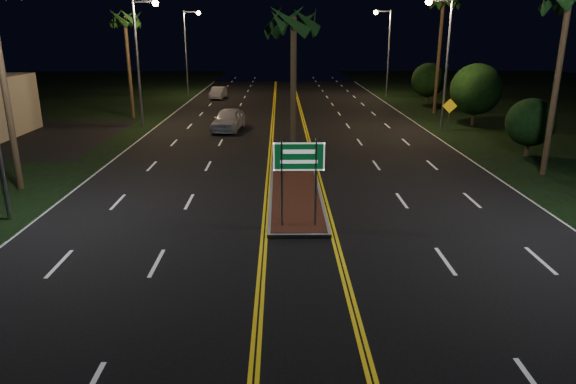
{
  "coord_description": "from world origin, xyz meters",
  "views": [
    {
      "loc": [
        -0.65,
        -14.56,
        6.86
      ],
      "look_at": [
        -0.4,
        1.24,
        1.9
      ],
      "focal_mm": 32.0,
      "sensor_mm": 36.0,
      "label": 1
    }
  ],
  "objects_px": {
    "median_island": "(295,192)",
    "palm_median": "(294,22)",
    "warning_sign": "(449,111)",
    "shrub_near": "(531,122)",
    "car_far": "(218,92)",
    "shrub_mid": "(476,89)",
    "streetlight_left_mid": "(142,49)",
    "palm_right_far": "(443,2)",
    "car_near": "(228,118)",
    "highway_sign": "(299,165)",
    "streetlight_left_far": "(189,43)",
    "streetlight_right_far": "(386,43)",
    "palm_right_near": "(569,0)",
    "palm_left_far": "(125,19)",
    "shrub_far": "(428,80)",
    "streetlight_right_mid": "(443,49)"
  },
  "relations": [
    {
      "from": "median_island",
      "to": "streetlight_right_mid",
      "type": "distance_m",
      "value": 19.2
    },
    {
      "from": "warning_sign",
      "to": "car_far",
      "type": "bearing_deg",
      "value": 141.6
    },
    {
      "from": "median_island",
      "to": "shrub_near",
      "type": "xyz_separation_m",
      "value": [
        13.5,
        7.0,
        1.86
      ]
    },
    {
      "from": "streetlight_right_far",
      "to": "car_far",
      "type": "xyz_separation_m",
      "value": [
        -17.84,
        -1.29,
        -4.94
      ]
    },
    {
      "from": "warning_sign",
      "to": "median_island",
      "type": "bearing_deg",
      "value": -120.06
    },
    {
      "from": "streetlight_left_far",
      "to": "car_near",
      "type": "xyz_separation_m",
      "value": [
        6.23,
        -21.63,
        -4.75
      ]
    },
    {
      "from": "streetlight_left_far",
      "to": "highway_sign",
      "type": "bearing_deg",
      "value": -75.56
    },
    {
      "from": "palm_right_far",
      "to": "car_near",
      "type": "xyz_separation_m",
      "value": [
        -17.18,
        -7.63,
        -8.23
      ]
    },
    {
      "from": "median_island",
      "to": "palm_median",
      "type": "bearing_deg",
      "value": 90.0
    },
    {
      "from": "highway_sign",
      "to": "streetlight_left_far",
      "type": "bearing_deg",
      "value": 104.44
    },
    {
      "from": "streetlight_left_mid",
      "to": "palm_right_near",
      "type": "bearing_deg",
      "value": -31.2
    },
    {
      "from": "shrub_near",
      "to": "shrub_far",
      "type": "xyz_separation_m",
      "value": [
        0.3,
        22.0,
        0.39
      ]
    },
    {
      "from": "streetlight_right_far",
      "to": "palm_right_far",
      "type": "xyz_separation_m",
      "value": [
        2.19,
        -12.0,
        3.49
      ]
    },
    {
      "from": "palm_right_far",
      "to": "car_far",
      "type": "xyz_separation_m",
      "value": [
        -20.03,
        10.71,
        -8.43
      ]
    },
    {
      "from": "palm_left_far",
      "to": "shrub_far",
      "type": "height_order",
      "value": "palm_left_far"
    },
    {
      "from": "streetlight_left_far",
      "to": "palm_right_far",
      "type": "bearing_deg",
      "value": -30.88
    },
    {
      "from": "palm_right_far",
      "to": "shrub_far",
      "type": "bearing_deg",
      "value": 80.54
    },
    {
      "from": "shrub_near",
      "to": "shrub_far",
      "type": "relative_size",
      "value": 0.83
    },
    {
      "from": "streetlight_left_mid",
      "to": "highway_sign",
      "type": "bearing_deg",
      "value": -63.41
    },
    {
      "from": "palm_right_near",
      "to": "shrub_far",
      "type": "xyz_separation_m",
      "value": [
        1.3,
        26.0,
        -5.88
      ]
    },
    {
      "from": "highway_sign",
      "to": "palm_median",
      "type": "bearing_deg",
      "value": 90.0
    },
    {
      "from": "streetlight_right_mid",
      "to": "shrub_mid",
      "type": "height_order",
      "value": "streetlight_right_mid"
    },
    {
      "from": "streetlight_right_mid",
      "to": "palm_right_far",
      "type": "bearing_deg",
      "value": 74.71
    },
    {
      "from": "streetlight_right_far",
      "to": "palm_right_far",
      "type": "bearing_deg",
      "value": -79.67
    },
    {
      "from": "streetlight_left_far",
      "to": "car_near",
      "type": "relative_size",
      "value": 1.65
    },
    {
      "from": "streetlight_left_far",
      "to": "shrub_mid",
      "type": "bearing_deg",
      "value": -39.1
    },
    {
      "from": "streetlight_right_mid",
      "to": "palm_right_far",
      "type": "height_order",
      "value": "palm_right_far"
    },
    {
      "from": "warning_sign",
      "to": "shrub_near",
      "type": "bearing_deg",
      "value": -63.85
    },
    {
      "from": "shrub_mid",
      "to": "streetlight_left_mid",
      "type": "bearing_deg",
      "value": 180.0
    },
    {
      "from": "car_near",
      "to": "streetlight_left_mid",
      "type": "bearing_deg",
      "value": 173.0
    },
    {
      "from": "palm_left_far",
      "to": "warning_sign",
      "type": "relative_size",
      "value": 3.68
    },
    {
      "from": "palm_right_near",
      "to": "car_far",
      "type": "xyz_separation_m",
      "value": [
        -19.73,
        30.71,
        -7.5
      ]
    },
    {
      "from": "car_far",
      "to": "warning_sign",
      "type": "xyz_separation_m",
      "value": [
        18.43,
        -19.56,
        0.83
      ]
    },
    {
      "from": "streetlight_left_mid",
      "to": "car_far",
      "type": "relative_size",
      "value": 2.11
    },
    {
      "from": "palm_right_far",
      "to": "streetlight_left_mid",
      "type": "bearing_deg",
      "value": -165.63
    },
    {
      "from": "highway_sign",
      "to": "streetlight_left_mid",
      "type": "height_order",
      "value": "streetlight_left_mid"
    },
    {
      "from": "streetlight_left_far",
      "to": "streetlight_right_mid",
      "type": "relative_size",
      "value": 1.0
    },
    {
      "from": "highway_sign",
      "to": "palm_right_far",
      "type": "xyz_separation_m",
      "value": [
        12.8,
        27.2,
        6.74
      ]
    },
    {
      "from": "highway_sign",
      "to": "palm_right_far",
      "type": "height_order",
      "value": "palm_right_far"
    },
    {
      "from": "streetlight_left_mid",
      "to": "palm_left_far",
      "type": "relative_size",
      "value": 1.02
    },
    {
      "from": "median_island",
      "to": "highway_sign",
      "type": "relative_size",
      "value": 3.2
    },
    {
      "from": "median_island",
      "to": "car_far",
      "type": "height_order",
      "value": "car_far"
    },
    {
      "from": "palm_median",
      "to": "palm_left_far",
      "type": "relative_size",
      "value": 0.94
    },
    {
      "from": "streetlight_right_far",
      "to": "highway_sign",
      "type": "bearing_deg",
      "value": -105.15
    },
    {
      "from": "car_near",
      "to": "warning_sign",
      "type": "distance_m",
      "value": 15.64
    },
    {
      "from": "shrub_near",
      "to": "shrub_mid",
      "type": "xyz_separation_m",
      "value": [
        0.5,
        10.0,
        0.78
      ]
    },
    {
      "from": "shrub_mid",
      "to": "shrub_near",
      "type": "bearing_deg",
      "value": -92.86
    },
    {
      "from": "highway_sign",
      "to": "car_near",
      "type": "bearing_deg",
      "value": 102.61
    },
    {
      "from": "streetlight_right_far",
      "to": "palm_right_far",
      "type": "height_order",
      "value": "palm_right_far"
    },
    {
      "from": "palm_left_far",
      "to": "car_near",
      "type": "xyz_separation_m",
      "value": [
        8.42,
        -5.63,
        -6.83
      ]
    }
  ]
}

